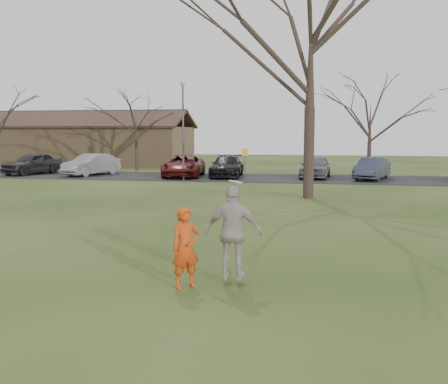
{
  "coord_description": "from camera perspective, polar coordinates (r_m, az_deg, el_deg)",
  "views": [
    {
      "loc": [
        2.51,
        -9.71,
        3.12
      ],
      "look_at": [
        0.0,
        4.0,
        1.5
      ],
      "focal_mm": 42.08,
      "sensor_mm": 36.0,
      "label": 1
    }
  ],
  "objects": [
    {
      "name": "lamp_post",
      "position": [
        33.32,
        -4.47,
        8.07
      ],
      "size": [
        0.34,
        0.34,
        6.27
      ],
      "color": "#47474C",
      "rests_on": "ground"
    },
    {
      "name": "car_2",
      "position": [
        35.76,
        -4.4,
        2.86
      ],
      "size": [
        3.01,
        5.55,
        1.48
      ],
      "primitive_type": "imported",
      "rotation": [
        0.0,
        0.0,
        0.11
      ],
      "color": "#571514",
      "rests_on": "parking_strip"
    },
    {
      "name": "big_tree",
      "position": [
        25.01,
        9.43,
        15.47
      ],
      "size": [
        9.0,
        9.0,
        14.0
      ],
      "primitive_type": null,
      "color": "#352821",
      "rests_on": "ground"
    },
    {
      "name": "car_3",
      "position": [
        35.54,
        0.32,
        2.82
      ],
      "size": [
        2.31,
        5.05,
        1.43
      ],
      "primitive_type": "imported",
      "rotation": [
        0.0,
        0.0,
        0.06
      ],
      "color": "black",
      "rests_on": "parking_strip"
    },
    {
      "name": "parking_strip",
      "position": [
        34.93,
        6.22,
        1.5
      ],
      "size": [
        62.0,
        6.5,
        0.04
      ],
      "primitive_type": "cube",
      "color": "black",
      "rests_on": "ground"
    },
    {
      "name": "ground",
      "position": [
        10.5,
        -4.0,
        -10.67
      ],
      "size": [
        120.0,
        120.0,
        0.0
      ],
      "primitive_type": "plane",
      "color": "#1E380F",
      "rests_on": "ground"
    },
    {
      "name": "car_1",
      "position": [
        37.99,
        -14.24,
        2.91
      ],
      "size": [
        2.97,
        4.8,
        1.49
      ],
      "primitive_type": "imported",
      "rotation": [
        0.0,
        0.0,
        -0.33
      ],
      "color": "gray",
      "rests_on": "parking_strip"
    },
    {
      "name": "car_0",
      "position": [
        40.17,
        -20.11,
        2.94
      ],
      "size": [
        3.22,
        4.91,
        1.56
      ],
      "primitive_type": "imported",
      "rotation": [
        0.0,
        0.0,
        -0.33
      ],
      "color": "#262528",
      "rests_on": "parking_strip"
    },
    {
      "name": "building",
      "position": [
        52.76,
        -14.94,
        5.12
      ],
      "size": [
        20.6,
        8.5,
        5.14
      ],
      "color": "#8C6D4C",
      "rests_on": "ground"
    },
    {
      "name": "car_4",
      "position": [
        35.23,
        9.89,
        2.75
      ],
      "size": [
        2.19,
        4.59,
        1.51
      ],
      "primitive_type": "imported",
      "rotation": [
        0.0,
        0.0,
        -0.09
      ],
      "color": "slate",
      "rests_on": "parking_strip"
    },
    {
      "name": "small_tree_row",
      "position": [
        39.82,
        13.19,
        7.57
      ],
      "size": [
        55.0,
        5.9,
        8.5
      ],
      "color": "#352821",
      "rests_on": "ground"
    },
    {
      "name": "catching_play",
      "position": [
        10.64,
        1.03,
        -4.36
      ],
      "size": [
        1.17,
        0.52,
        2.05
      ],
      "color": "#B6A9A4",
      "rests_on": "ground"
    },
    {
      "name": "sign_yellow",
      "position": [
        32.07,
        2.28,
        3.64
      ],
      "size": [
        0.35,
        0.35,
        2.08
      ],
      "color": "#47474C",
      "rests_on": "ground"
    },
    {
      "name": "player_defender",
      "position": [
        10.52,
        -4.18,
        -6.07
      ],
      "size": [
        0.71,
        0.66,
        1.62
      ],
      "primitive_type": "imported",
      "rotation": [
        0.0,
        0.0,
        0.64
      ],
      "color": "#D44411",
      "rests_on": "ground"
    },
    {
      "name": "car_5",
      "position": [
        34.88,
        15.8,
        2.47
      ],
      "size": [
        2.77,
        4.52,
        1.4
      ],
      "primitive_type": "imported",
      "rotation": [
        0.0,
        0.0,
        -0.32
      ],
      "color": "#333A4D",
      "rests_on": "parking_strip"
    }
  ]
}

